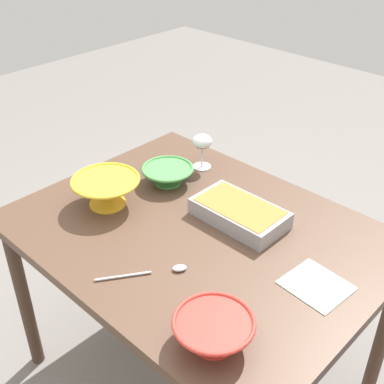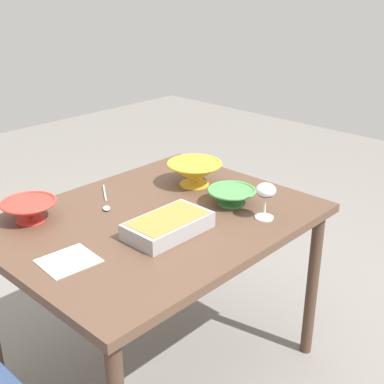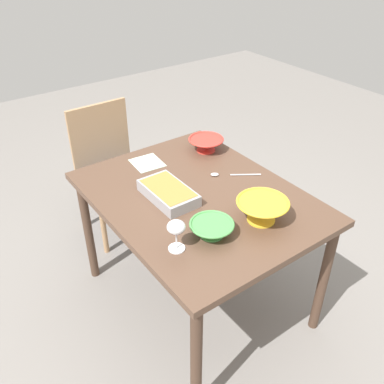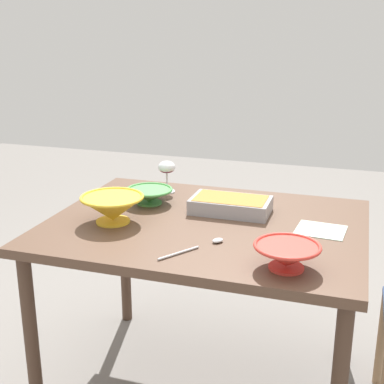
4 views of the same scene
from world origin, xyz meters
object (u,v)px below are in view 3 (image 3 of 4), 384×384
Objects in this scene: casserole_dish at (168,192)px; napkin at (147,163)px; mixing_bowl at (212,228)px; serving_spoon at (226,174)px; small_bowl at (262,210)px; dining_table at (198,207)px; wine_glass at (176,229)px; serving_bowl at (206,144)px; chair at (109,165)px.

casserole_dish reaches higher than napkin.
serving_spoon is (0.36, -0.38, -0.03)m from mixing_bowl.
dining_table is at bearing 18.34° from small_bowl.
wine_glass is 0.67m from serving_spoon.
dining_table is at bearing -115.24° from casserole_dish.
serving_bowl reaches higher than mixing_bowl.
dining_table is 0.26m from serving_spoon.
dining_table is 1.33× the size of chair.
napkin is (0.37, -0.10, -0.03)m from casserole_dish.
serving_spoon is (-0.30, 0.09, -0.04)m from serving_bowl.
serving_spoon reaches higher than dining_table.
small_bowl reaches higher than mixing_bowl.
dining_table is at bearing -25.80° from mixing_bowl.
serving_bowl is 0.89× the size of serving_spoon.
wine_glass is at bearing 158.62° from napkin.
serving_spoon reaches higher than napkin.
chair reaches higher than serving_spoon.
chair is 0.59m from napkin.
serving_spoon is at bearing -17.05° from small_bowl.
mixing_bowl reaches higher than napkin.
wine_glass is 0.78m from napkin.
wine_glass is at bearing 134.62° from serving_bowl.
wine_glass reaches higher than casserole_dish.
wine_glass is at bearing 81.69° from small_bowl.
dining_table is at bearing -174.58° from napkin.
wine_glass is at bearing 131.10° from dining_table.
napkin is at bearing 5.42° from dining_table.
serving_bowl is at bearing -35.65° from mixing_bowl.
mixing_bowl is at bearing 79.12° from small_bowl.
casserole_dish is 0.55m from serving_bowl.
serving_bowl is at bearing -101.74° from napkin.
wine_glass is 0.45m from small_bowl.
wine_glass is at bearing 85.44° from mixing_bowl.
small_bowl is 1.16× the size of serving_bowl.
chair is at bearing -12.33° from wine_glass.
wine_glass reaches higher than small_bowl.
dining_table is at bearing -48.90° from wine_glass.
chair is 0.78m from serving_bowl.
mixing_bowl is at bearing 175.76° from chair.
small_bowl reaches higher than dining_table.
dining_table is 0.50m from serving_bowl.
wine_glass is 0.19m from mixing_bowl.
chair reaches higher than napkin.
casserole_dish is 1.30× the size of small_bowl.
chair is at bearing 31.66° from serving_bowl.
mixing_bowl reaches higher than casserole_dish.
mixing_bowl is 0.81m from serving_bowl.
mixing_bowl is at bearing 133.17° from serving_spoon.
serving_bowl is at bearing -45.38° from wine_glass.
serving_spoon is at bearing 163.52° from serving_bowl.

